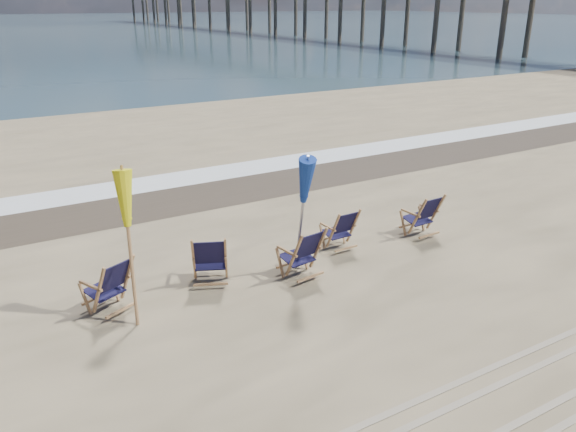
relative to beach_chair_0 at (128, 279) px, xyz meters
name	(u,v)px	position (x,y,z in m)	size (l,w,h in m)	color
surf_foam	(179,179)	(3.14, 6.35, -0.49)	(200.00, 1.40, 0.01)	silver
wet_sand_strip	(199,194)	(3.14, 4.85, -0.49)	(200.00, 2.60, 0.00)	#42362A
tire_tracks	(493,410)	(3.14, -4.75, -0.49)	(80.00, 1.30, 0.01)	gray
beach_chair_0	(128,279)	(0.00, 0.00, 0.00)	(0.63, 0.71, 0.99)	black
beach_chair_1	(226,260)	(1.67, -0.14, 0.00)	(0.63, 0.71, 0.99)	black
beach_chair_2	(318,250)	(3.27, -0.62, 0.01)	(0.64, 0.73, 1.01)	black
beach_chair_3	(354,227)	(4.55, 0.04, -0.04)	(0.58, 0.65, 0.90)	black
beach_chair_4	(436,213)	(6.46, -0.28, 0.00)	(0.63, 0.71, 0.98)	black
umbrella_yellow	(126,209)	(-0.01, -0.44, 1.36)	(0.30, 0.30, 2.39)	#AF7E4E
umbrella_blue	(301,178)	(2.97, -0.50, 1.38)	(0.30, 0.30, 2.41)	#A5A5AD
fishing_pier	(266,1)	(41.14, 72.05, 4.16)	(4.40, 140.00, 9.30)	#4D4238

